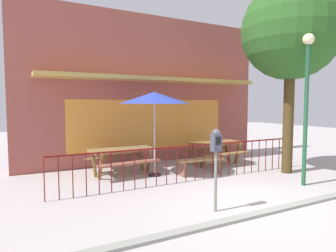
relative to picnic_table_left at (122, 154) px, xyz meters
The scene contains 11 objects.
ground 3.89m from the picnic_table_left, 66.35° to the right, with size 40.00×40.00×0.00m, color #B1A8A8.
pub_storefront 2.93m from the picnic_table_left, 45.35° to the left, with size 8.92×1.46×5.12m.
patio_fence_front 2.15m from the picnic_table_left, 44.28° to the right, with size 7.51×0.04×0.97m.
picnic_table_left is the anchor object (origin of this frame).
picnic_table_right 3.29m from the picnic_table_left, ahead, with size 1.85×1.43×0.79m.
patio_umbrella 1.86m from the picnic_table_left, 33.75° to the right, with size 1.99×1.99×2.39m.
patio_bench 2.28m from the picnic_table_left, 27.96° to the right, with size 1.43×0.47×0.48m.
parking_meter_near 3.70m from the picnic_table_left, 79.78° to the right, with size 0.18×0.17×1.58m.
street_tree 6.04m from the picnic_table_left, 24.35° to the right, with size 2.84×2.84×5.60m.
street_lamp 5.23m from the picnic_table_left, 40.54° to the right, with size 0.28×0.28×3.77m.
curb_edge 4.45m from the picnic_table_left, 69.50° to the right, with size 12.48×0.20×0.11m, color gray.
Camera 1 is at (-4.21, -4.47, 2.05)m, focal length 31.10 mm.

